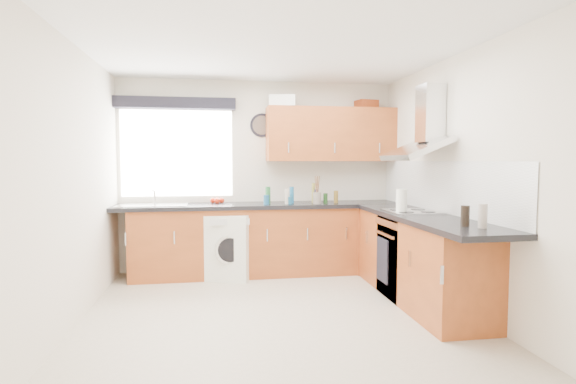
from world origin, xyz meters
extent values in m
plane|color=beige|center=(0.00, 0.00, 0.00)|extent=(3.60, 3.60, 0.00)
cube|color=white|center=(0.00, 0.00, 2.50)|extent=(3.60, 3.60, 0.02)
cube|color=silver|center=(0.00, 1.80, 1.25)|extent=(3.60, 0.02, 2.50)
cube|color=silver|center=(0.00, -1.80, 1.25)|extent=(3.60, 0.02, 2.50)
cube|color=silver|center=(-1.80, 0.00, 1.25)|extent=(0.02, 3.60, 2.50)
cube|color=silver|center=(1.80, 0.00, 1.25)|extent=(0.02, 3.60, 2.50)
cube|color=white|center=(-1.05, 1.79, 1.55)|extent=(1.40, 0.02, 1.10)
cube|color=black|center=(-1.05, 1.70, 2.18)|extent=(1.50, 0.18, 0.14)
cube|color=white|center=(1.79, 0.30, 1.18)|extent=(0.01, 3.00, 0.54)
cube|color=brown|center=(-0.10, 1.51, 0.43)|extent=(3.00, 0.58, 0.86)
cube|color=brown|center=(1.50, 1.50, 0.43)|extent=(0.60, 0.60, 0.86)
cube|color=brown|center=(1.51, 0.15, 0.43)|extent=(0.58, 2.10, 0.86)
cube|color=black|center=(0.00, 1.50, 0.89)|extent=(3.60, 0.62, 0.05)
cube|color=black|center=(1.50, 0.00, 0.89)|extent=(0.62, 2.42, 0.05)
cube|color=black|center=(1.50, 0.30, 0.42)|extent=(0.56, 0.58, 0.85)
cube|color=silver|center=(1.50, 0.30, 0.92)|extent=(0.52, 0.52, 0.01)
cube|color=brown|center=(0.95, 1.62, 1.80)|extent=(1.70, 0.35, 0.70)
cube|color=white|center=(-0.40, 1.40, 0.40)|extent=(0.67, 0.66, 0.79)
cylinder|color=black|center=(0.05, 1.78, 1.92)|extent=(0.31, 0.04, 0.31)
cube|color=white|center=(0.30, 1.59, 2.22)|extent=(0.38, 0.31, 0.14)
cube|color=#9B3B16|center=(1.46, 1.72, 2.21)|extent=(0.30, 0.27, 0.12)
cylinder|color=slate|center=(0.70, 1.35, 0.98)|extent=(0.11, 0.11, 0.15)
cylinder|color=white|center=(1.35, 0.23, 1.03)|extent=(0.14, 0.14, 0.25)
cylinder|color=#16194B|center=(0.71, 1.45, 1.00)|extent=(0.04, 0.04, 0.18)
cylinder|color=#1C6089|center=(0.40, 1.49, 1.02)|extent=(0.06, 0.06, 0.21)
cylinder|color=#205B2B|center=(0.09, 1.48, 1.02)|extent=(0.06, 0.06, 0.21)
cylinder|color=#173914|center=(0.82, 1.40, 0.97)|extent=(0.06, 0.06, 0.13)
cylinder|color=#175272|center=(0.35, 1.36, 0.96)|extent=(0.05, 0.05, 0.09)
cylinder|color=brown|center=(0.98, 1.45, 0.99)|extent=(0.06, 0.06, 0.16)
cylinder|color=olive|center=(0.69, 1.52, 1.04)|extent=(0.04, 0.04, 0.25)
cylinder|color=#BDB3A1|center=(0.32, 1.38, 1.00)|extent=(0.05, 0.05, 0.19)
cylinder|color=navy|center=(0.06, 1.39, 0.97)|extent=(0.07, 0.07, 0.12)
cylinder|color=#AFA295|center=(1.58, -0.85, 1.01)|extent=(0.07, 0.07, 0.20)
cylinder|color=black|center=(1.49, -0.74, 1.00)|extent=(0.07, 0.07, 0.17)
camera|label=1|loc=(-0.55, -4.17, 1.46)|focal=28.00mm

